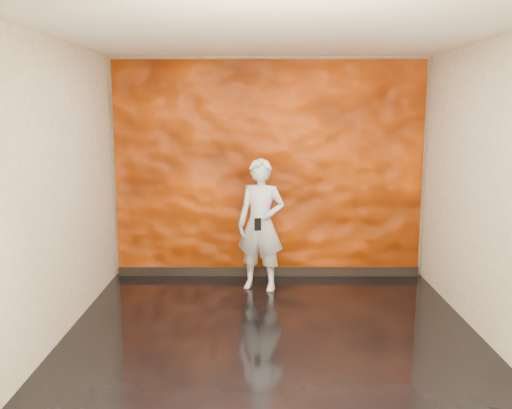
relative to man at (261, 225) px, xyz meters
name	(u,v)px	position (x,y,z in m)	size (l,w,h in m)	color
room	(273,190)	(0.10, -1.40, 0.61)	(4.02, 4.02, 2.81)	black
feature_wall	(269,170)	(0.10, 0.56, 0.59)	(3.90, 0.06, 2.75)	#DE4904
baseboard	(268,271)	(0.10, 0.52, -0.73)	(3.90, 0.04, 0.12)	black
man	(261,225)	(0.00, 0.00, 0.00)	(0.58, 0.38, 1.58)	#9B9FAB
phone	(258,224)	(-0.04, -0.23, 0.05)	(0.08, 0.02, 0.15)	black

